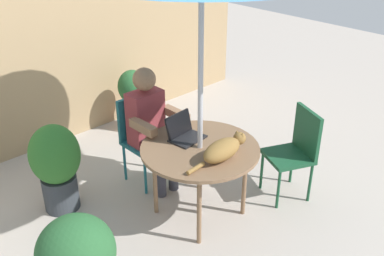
{
  "coord_description": "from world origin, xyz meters",
  "views": [
    {
      "loc": [
        -2.35,
        -2.37,
        2.65
      ],
      "look_at": [
        0.0,
        0.1,
        0.86
      ],
      "focal_mm": 41.69,
      "sensor_mm": 36.0,
      "label": 1
    }
  ],
  "objects_px": {
    "chair_occupied": "(141,132)",
    "laptop": "(183,131)",
    "potted_plant_by_chair": "(56,163)",
    "patio_table": "(200,153)",
    "potted_plant_corner": "(133,97)",
    "chair_empty": "(297,147)",
    "cat": "(224,149)",
    "person_seated": "(150,123)"
  },
  "relations": [
    {
      "from": "chair_occupied",
      "to": "potted_plant_corner",
      "type": "height_order",
      "value": "chair_occupied"
    },
    {
      "from": "patio_table",
      "to": "chair_occupied",
      "type": "relative_size",
      "value": 1.16
    },
    {
      "from": "chair_occupied",
      "to": "person_seated",
      "type": "xyz_separation_m",
      "value": [
        0.0,
        -0.16,
        0.17
      ]
    },
    {
      "from": "chair_occupied",
      "to": "potted_plant_corner",
      "type": "xyz_separation_m",
      "value": [
        0.59,
        0.93,
        -0.09
      ]
    },
    {
      "from": "chair_empty",
      "to": "person_seated",
      "type": "relative_size",
      "value": 0.72
    },
    {
      "from": "chair_occupied",
      "to": "chair_empty",
      "type": "bearing_deg",
      "value": -54.54
    },
    {
      "from": "cat",
      "to": "potted_plant_by_chair",
      "type": "bearing_deg",
      "value": 126.43
    },
    {
      "from": "laptop",
      "to": "potted_plant_by_chair",
      "type": "bearing_deg",
      "value": 140.82
    },
    {
      "from": "laptop",
      "to": "potted_plant_by_chair",
      "type": "height_order",
      "value": "laptop"
    },
    {
      "from": "laptop",
      "to": "cat",
      "type": "height_order",
      "value": "laptop"
    },
    {
      "from": "chair_empty",
      "to": "laptop",
      "type": "xyz_separation_m",
      "value": [
        -0.87,
        0.64,
        0.24
      ]
    },
    {
      "from": "chair_occupied",
      "to": "potted_plant_corner",
      "type": "relative_size",
      "value": 1.14
    },
    {
      "from": "patio_table",
      "to": "laptop",
      "type": "height_order",
      "value": "laptop"
    },
    {
      "from": "chair_empty",
      "to": "potted_plant_by_chair",
      "type": "bearing_deg",
      "value": 142.32
    },
    {
      "from": "person_seated",
      "to": "potted_plant_by_chair",
      "type": "xyz_separation_m",
      "value": [
        -0.88,
        0.28,
        -0.21
      ]
    },
    {
      "from": "patio_table",
      "to": "potted_plant_by_chair",
      "type": "distance_m",
      "value": 1.31
    },
    {
      "from": "chair_empty",
      "to": "laptop",
      "type": "relative_size",
      "value": 2.76
    },
    {
      "from": "patio_table",
      "to": "chair_empty",
      "type": "distance_m",
      "value": 0.98
    },
    {
      "from": "patio_table",
      "to": "person_seated",
      "type": "distance_m",
      "value": 0.68
    },
    {
      "from": "laptop",
      "to": "potted_plant_by_chair",
      "type": "relative_size",
      "value": 0.37
    },
    {
      "from": "chair_occupied",
      "to": "laptop",
      "type": "relative_size",
      "value": 2.76
    },
    {
      "from": "laptop",
      "to": "cat",
      "type": "relative_size",
      "value": 0.49
    },
    {
      "from": "person_seated",
      "to": "cat",
      "type": "distance_m",
      "value": 0.95
    },
    {
      "from": "cat",
      "to": "chair_empty",
      "type": "bearing_deg",
      "value": -9.55
    },
    {
      "from": "cat",
      "to": "potted_plant_corner",
      "type": "distance_m",
      "value": 2.14
    },
    {
      "from": "patio_table",
      "to": "person_seated",
      "type": "height_order",
      "value": "person_seated"
    },
    {
      "from": "potted_plant_by_chair",
      "to": "potted_plant_corner",
      "type": "height_order",
      "value": "potted_plant_by_chair"
    },
    {
      "from": "cat",
      "to": "potted_plant_by_chair",
      "type": "relative_size",
      "value": 0.76
    },
    {
      "from": "chair_empty",
      "to": "laptop",
      "type": "distance_m",
      "value": 1.11
    },
    {
      "from": "chair_occupied",
      "to": "laptop",
      "type": "bearing_deg",
      "value": -88.78
    },
    {
      "from": "person_seated",
      "to": "potted_plant_corner",
      "type": "height_order",
      "value": "person_seated"
    },
    {
      "from": "patio_table",
      "to": "chair_occupied",
      "type": "bearing_deg",
      "value": 90.0
    },
    {
      "from": "chair_occupied",
      "to": "cat",
      "type": "xyz_separation_m",
      "value": [
        0.02,
        -1.1,
        0.26
      ]
    },
    {
      "from": "chair_empty",
      "to": "patio_table",
      "type": "bearing_deg",
      "value": 155.39
    },
    {
      "from": "chair_empty",
      "to": "cat",
      "type": "bearing_deg",
      "value": 170.45
    },
    {
      "from": "patio_table",
      "to": "laptop",
      "type": "bearing_deg",
      "value": 86.78
    },
    {
      "from": "person_seated",
      "to": "potted_plant_by_chair",
      "type": "distance_m",
      "value": 0.95
    },
    {
      "from": "person_seated",
      "to": "potted_plant_by_chair",
      "type": "height_order",
      "value": "person_seated"
    },
    {
      "from": "potted_plant_by_chair",
      "to": "potted_plant_corner",
      "type": "relative_size",
      "value": 1.11
    },
    {
      "from": "chair_empty",
      "to": "potted_plant_corner",
      "type": "bearing_deg",
      "value": 97.67
    },
    {
      "from": "laptop",
      "to": "potted_plant_by_chair",
      "type": "xyz_separation_m",
      "value": [
        -0.9,
        0.73,
        -0.28
      ]
    },
    {
      "from": "cat",
      "to": "potted_plant_corner",
      "type": "height_order",
      "value": "cat"
    }
  ]
}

